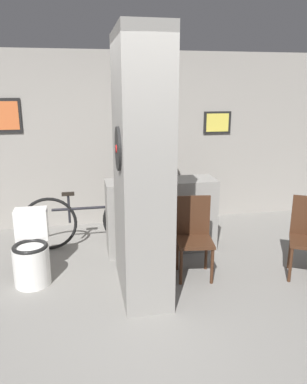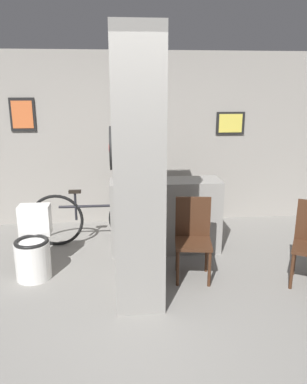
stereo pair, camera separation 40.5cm
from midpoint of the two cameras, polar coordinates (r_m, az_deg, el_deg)
The scene contains 8 objects.
ground_plane at distance 3.74m, azimuth -3.08°, elevation -18.30°, with size 14.00×14.00×0.00m, color gray.
wall_back at distance 5.77m, azimuth -6.90°, elevation 7.79°, with size 8.00×0.09×2.60m.
pillar_center at distance 3.70m, azimuth -5.03°, elevation 3.37°, with size 0.50×1.06×2.60m.
counter_shelf at distance 4.87m, azimuth -1.22°, elevation -3.63°, with size 1.41×0.44×0.95m.
toilet at distance 4.42m, azimuth -20.64°, elevation -8.81°, with size 0.39×0.55×0.78m.
chair_near_pillar at distance 4.25m, azimuth 3.44°, elevation -6.38°, with size 0.44×0.44×0.91m.
bicycle at distance 5.10m, azimuth -11.89°, elevation -4.27°, with size 1.78×0.42×0.77m.
bottle_tall at distance 4.64m, azimuth -4.46°, elevation 2.79°, with size 0.06×0.06×0.28m.
Camera 1 is at (-0.60, -3.04, 2.09)m, focal length 35.00 mm.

